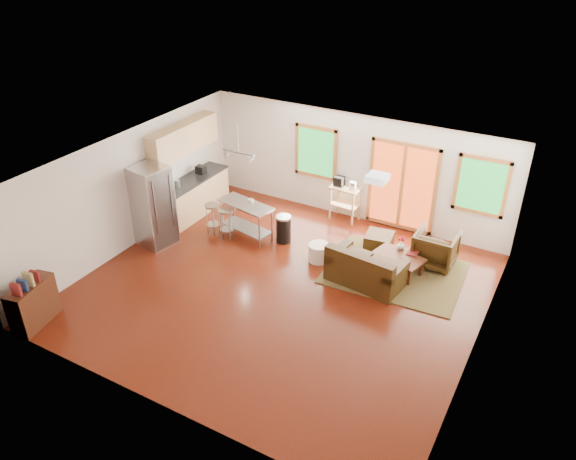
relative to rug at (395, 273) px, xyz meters
The scene contains 28 objects.
floor 2.42m from the rug, 137.55° to the right, with size 7.50×7.00×0.02m, color #3B0F06.
ceiling 3.55m from the rug, 137.55° to the right, with size 7.50×7.00×0.02m, color white.
back_wall 2.89m from the rug, 133.66° to the left, with size 7.50×0.02×2.60m, color silver.
left_wall 5.93m from the rug, 163.57° to the right, with size 0.02×7.00×2.60m, color silver.
right_wall 2.87m from the rug, 39.68° to the right, with size 0.02×7.00×2.60m, color silver.
front_wall 5.60m from the rug, 109.17° to the right, with size 7.50×0.02×2.60m, color silver.
window_left 3.65m from the rug, 146.81° to the left, with size 1.10×0.05×1.30m.
french_doors 2.20m from the rug, 107.88° to the left, with size 1.60×0.05×2.10m.
window_right 2.60m from the rug, 58.65° to the left, with size 1.10×0.05×1.30m.
rug is the anchor object (origin of this frame).
loveseat 0.82m from the rug, 123.06° to the right, with size 1.57×1.01×0.79m.
coffee_table 0.34m from the rug, 52.69° to the left, with size 1.13×0.84×0.40m.
armchair 1.04m from the rug, 51.21° to the left, with size 0.83×0.78×0.86m, color black.
ottoman 0.98m from the rug, 131.62° to the left, with size 0.58×0.58×0.39m, color black.
pouf 1.64m from the rug, 168.43° to the right, with size 0.45×0.45×0.39m, color silver.
vase 0.60m from the rug, 95.05° to the left, with size 0.17×0.18×0.28m.
book 0.63m from the rug, 65.41° to the left, with size 0.22×0.03×0.29m, color maroon.
cabinets 5.35m from the rug, behind, with size 0.64×2.24×2.30m.
refrigerator 5.40m from the rug, 164.52° to the right, with size 0.85×0.83×1.84m.
island 3.56m from the rug, behind, with size 1.40×0.78×0.84m.
cup 3.45m from the rug, behind, with size 0.13×0.11×0.13m, color white.
bar_stool_a 4.33m from the rug, behind, with size 0.35×0.35×0.73m.
bar_stool_b 3.94m from the rug, behind, with size 0.45×0.45×0.72m.
trash_can 2.67m from the rug, behind, with size 0.41×0.41×0.64m.
kitchen_cart 2.62m from the rug, 139.25° to the left, with size 0.73×0.50×1.08m.
bookshelf 6.98m from the rug, 137.47° to the right, with size 0.55×0.99×1.10m.
ceiling_flush 2.73m from the rug, 100.31° to the right, with size 0.35×0.35×0.12m, color white.
pendant_light 4.14m from the rug, behind, with size 0.80×0.18×0.79m.
Camera 1 is at (4.57, -7.88, 6.56)m, focal length 35.00 mm.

